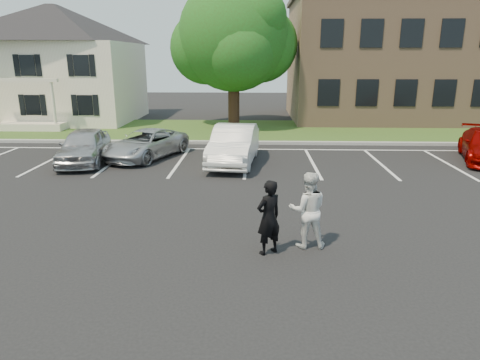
% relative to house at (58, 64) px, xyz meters
% --- Properties ---
extents(ground_plane, '(90.00, 90.00, 0.00)m').
position_rel_house_xyz_m(ground_plane, '(13.00, -19.97, -3.83)').
color(ground_plane, black).
rests_on(ground_plane, ground).
extents(curb, '(40.00, 0.30, 0.15)m').
position_rel_house_xyz_m(curb, '(13.00, -7.97, -3.75)').
color(curb, gray).
rests_on(curb, ground).
extents(grass_strip, '(44.00, 8.00, 0.08)m').
position_rel_house_xyz_m(grass_strip, '(13.00, -3.97, -3.79)').
color(grass_strip, '#2D4D1E').
rests_on(grass_strip, ground).
extents(stall_lines, '(34.00, 5.36, 0.01)m').
position_rel_house_xyz_m(stall_lines, '(14.40, -11.02, -3.82)').
color(stall_lines, silver).
rests_on(stall_lines, ground).
extents(house, '(10.30, 9.22, 7.60)m').
position_rel_house_xyz_m(house, '(0.00, 0.00, 0.00)').
color(house, beige).
rests_on(house, ground).
extents(office_building, '(22.40, 10.40, 8.30)m').
position_rel_house_xyz_m(office_building, '(27.00, 2.02, 0.33)').
color(office_building, '#A17C5D').
rests_on(office_building, ground).
extents(tree, '(7.80, 7.20, 8.80)m').
position_rel_house_xyz_m(tree, '(12.12, -2.43, 1.52)').
color(tree, black).
rests_on(tree, ground).
extents(man_black_suit, '(0.75, 0.70, 1.71)m').
position_rel_house_xyz_m(man_black_suit, '(13.69, -20.58, -2.97)').
color(man_black_suit, black).
rests_on(man_black_suit, ground).
extents(man_white_shirt, '(0.89, 0.70, 1.80)m').
position_rel_house_xyz_m(man_white_shirt, '(14.60, -20.18, -2.93)').
color(man_white_shirt, silver).
rests_on(man_white_shirt, ground).
extents(car_silver_west, '(2.29, 4.39, 1.43)m').
position_rel_house_xyz_m(car_silver_west, '(6.28, -12.24, -3.12)').
color(car_silver_west, '#ADAEB3').
rests_on(car_silver_west, ground).
extents(car_silver_minivan, '(3.55, 4.85, 1.22)m').
position_rel_house_xyz_m(car_silver_minivan, '(8.61, -11.23, -3.22)').
color(car_silver_minivan, '#B1B4B9').
rests_on(car_silver_minivan, ground).
extents(car_white_sedan, '(2.10, 4.89, 1.57)m').
position_rel_house_xyz_m(car_white_sedan, '(12.51, -12.10, -3.04)').
color(car_white_sedan, white).
rests_on(car_white_sedan, ground).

